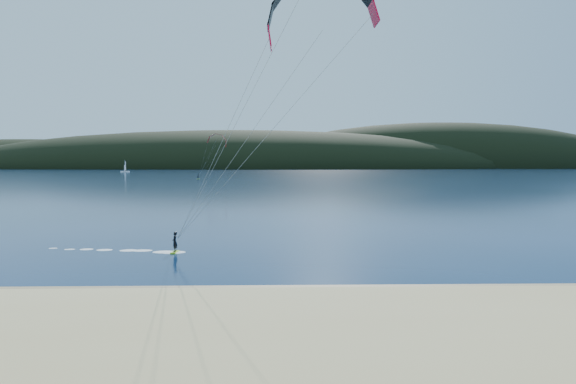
{
  "coord_description": "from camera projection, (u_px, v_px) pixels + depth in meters",
  "views": [
    {
      "loc": [
        3.05,
        -21.95,
        6.77
      ],
      "look_at": [
        3.82,
        10.0,
        5.0
      ],
      "focal_mm": 31.8,
      "sensor_mm": 36.0,
      "label": 1
    }
  ],
  "objects": [
    {
      "name": "kitesurfer_far",
      "position": [
        217.0,
        144.0,
        224.87
      ],
      "size": [
        14.18,
        4.9,
        18.71
      ],
      "color": "#B0ED1B",
      "rests_on": "ground"
    },
    {
      "name": "ground",
      "position": [
        206.0,
        319.0,
        22.21
      ],
      "size": [
        1800.0,
        1800.0,
        0.0
      ],
      "primitive_type": "plane",
      "color": "#071E39",
      "rests_on": "ground"
    },
    {
      "name": "sailboat",
      "position": [
        125.0,
        171.0,
        413.24
      ],
      "size": [
        7.03,
        4.62,
        10.19
      ],
      "color": "white",
      "rests_on": "ground"
    },
    {
      "name": "wet_sand",
      "position": [
        218.0,
        292.0,
        26.7
      ],
      "size": [
        220.0,
        2.5,
        0.1
      ],
      "color": "#937855",
      "rests_on": "ground"
    },
    {
      "name": "kitesurfer_near",
      "position": [
        313.0,
        41.0,
        32.81
      ],
      "size": [
        25.27,
        8.66,
        19.01
      ],
      "color": "#B0ED1B",
      "rests_on": "ground"
    },
    {
      "name": "headland",
      "position": [
        274.0,
        168.0,
        766.15
      ],
      "size": [
        1200.0,
        310.0,
        140.0
      ],
      "color": "black",
      "rests_on": "ground"
    }
  ]
}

